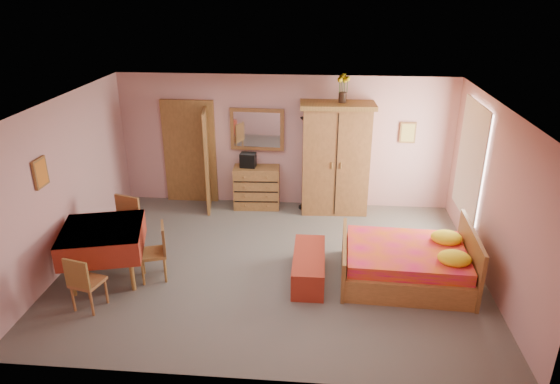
# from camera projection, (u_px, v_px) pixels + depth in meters

# --- Properties ---
(floor) EXTENTS (6.50, 6.50, 0.00)m
(floor) POSITION_uv_depth(u_px,v_px,m) (272.00, 265.00, 7.98)
(floor) COLOR slate
(floor) RESTS_ON ground
(ceiling) EXTENTS (6.50, 6.50, 0.00)m
(ceiling) POSITION_uv_depth(u_px,v_px,m) (271.00, 105.00, 6.98)
(ceiling) COLOR brown
(ceiling) RESTS_ON wall_back
(wall_back) EXTENTS (6.50, 0.10, 2.60)m
(wall_back) POSITION_uv_depth(u_px,v_px,m) (285.00, 142.00, 9.78)
(wall_back) COLOR #CC9494
(wall_back) RESTS_ON floor
(wall_front) EXTENTS (6.50, 0.10, 2.60)m
(wall_front) POSITION_uv_depth(u_px,v_px,m) (247.00, 282.00, 5.18)
(wall_front) COLOR #CC9494
(wall_front) RESTS_ON floor
(wall_left) EXTENTS (0.10, 5.00, 2.60)m
(wall_left) POSITION_uv_depth(u_px,v_px,m) (64.00, 183.00, 7.74)
(wall_left) COLOR #CC9494
(wall_left) RESTS_ON floor
(wall_right) EXTENTS (0.10, 5.00, 2.60)m
(wall_right) POSITION_uv_depth(u_px,v_px,m) (495.00, 198.00, 7.22)
(wall_right) COLOR #CC9494
(wall_right) RESTS_ON floor
(doorway) EXTENTS (1.06, 0.12, 2.15)m
(doorway) POSITION_uv_depth(u_px,v_px,m) (190.00, 153.00, 10.01)
(doorway) COLOR #9E6B35
(doorway) RESTS_ON floor
(window) EXTENTS (0.08, 1.40, 1.95)m
(window) POSITION_uv_depth(u_px,v_px,m) (471.00, 161.00, 8.27)
(window) COLOR white
(window) RESTS_ON wall_right
(picture_left) EXTENTS (0.04, 0.32, 0.42)m
(picture_left) POSITION_uv_depth(u_px,v_px,m) (40.00, 173.00, 7.03)
(picture_left) COLOR orange
(picture_left) RESTS_ON wall_left
(picture_back) EXTENTS (0.30, 0.04, 0.40)m
(picture_back) POSITION_uv_depth(u_px,v_px,m) (408.00, 133.00, 9.47)
(picture_back) COLOR #D8BF59
(picture_back) RESTS_ON wall_back
(chest_of_drawers) EXTENTS (0.92, 0.50, 0.84)m
(chest_of_drawers) POSITION_uv_depth(u_px,v_px,m) (257.00, 187.00, 9.91)
(chest_of_drawers) COLOR olive
(chest_of_drawers) RESTS_ON floor
(wall_mirror) EXTENTS (1.05, 0.09, 0.83)m
(wall_mirror) POSITION_uv_depth(u_px,v_px,m) (257.00, 129.00, 9.67)
(wall_mirror) COLOR silver
(wall_mirror) RESTS_ON wall_back
(stereo) EXTENTS (0.31, 0.24, 0.28)m
(stereo) POSITION_uv_depth(u_px,v_px,m) (248.00, 160.00, 9.72)
(stereo) COLOR black
(stereo) RESTS_ON chest_of_drawers
(floor_lamp) EXTENTS (0.28, 0.28, 1.85)m
(floor_lamp) POSITION_uv_depth(u_px,v_px,m) (305.00, 164.00, 9.67)
(floor_lamp) COLOR black
(floor_lamp) RESTS_ON floor
(wardrobe) EXTENTS (1.41, 0.78, 2.16)m
(wardrobe) POSITION_uv_depth(u_px,v_px,m) (335.00, 158.00, 9.52)
(wardrobe) COLOR #956032
(wardrobe) RESTS_ON floor
(sunflower_vase) EXTENTS (0.21, 0.21, 0.52)m
(sunflower_vase) POSITION_uv_depth(u_px,v_px,m) (343.00, 88.00, 9.00)
(sunflower_vase) COLOR yellow
(sunflower_vase) RESTS_ON wardrobe
(bed) EXTENTS (1.98, 1.59, 0.89)m
(bed) POSITION_uv_depth(u_px,v_px,m) (406.00, 254.00, 7.43)
(bed) COLOR #E11657
(bed) RESTS_ON floor
(bench) EXTENTS (0.47, 1.27, 0.42)m
(bench) POSITION_uv_depth(u_px,v_px,m) (309.00, 266.00, 7.54)
(bench) COLOR maroon
(bench) RESTS_ON floor
(dining_table) EXTENTS (1.40, 1.40, 0.84)m
(dining_table) POSITION_uv_depth(u_px,v_px,m) (105.00, 253.00, 7.50)
(dining_table) COLOR maroon
(dining_table) RESTS_ON floor
(chair_south) EXTENTS (0.46, 0.46, 0.83)m
(chair_south) POSITION_uv_depth(u_px,v_px,m) (88.00, 281.00, 6.80)
(chair_south) COLOR #AA6A39
(chair_south) RESTS_ON floor
(chair_north) EXTENTS (0.57, 0.57, 1.01)m
(chair_north) POSITION_uv_depth(u_px,v_px,m) (122.00, 229.00, 8.04)
(chair_north) COLOR olive
(chair_north) RESTS_ON floor
(chair_west) EXTENTS (0.39, 0.39, 0.84)m
(chair_west) POSITION_uv_depth(u_px,v_px,m) (67.00, 249.00, 7.62)
(chair_west) COLOR brown
(chair_west) RESTS_ON floor
(chair_east) EXTENTS (0.50, 0.50, 0.88)m
(chair_east) POSITION_uv_depth(u_px,v_px,m) (152.00, 253.00, 7.47)
(chair_east) COLOR #A47337
(chair_east) RESTS_ON floor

